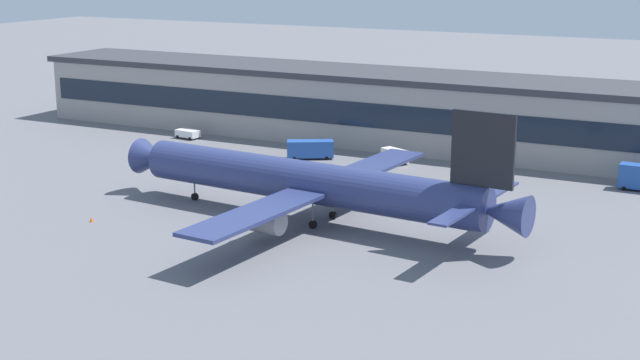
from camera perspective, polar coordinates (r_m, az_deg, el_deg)
name	(u,v)px	position (r m, az deg, el deg)	size (l,w,h in m)	color
ground_plane	(252,220)	(128.64, -4.27, -2.50)	(600.00, 600.00, 0.00)	slate
terminal_building	(407,109)	(177.40, 5.49, 4.45)	(165.43, 19.70, 13.96)	#9E9993
airliner	(312,183)	(125.91, -0.49, -0.18)	(63.43, 54.35, 17.93)	navy
fuel_truck	(311,149)	(165.32, -0.56, 1.99)	(8.67, 6.64, 3.35)	#2651A5
crew_van	(394,155)	(162.45, 4.69, 1.57)	(5.64, 4.24, 2.55)	white
pushback_tractor	(188,133)	(185.32, -8.27, 2.92)	(5.09, 3.19, 1.75)	white
traffic_cone_0	(91,220)	(131.18, -14.16, -2.42)	(0.55, 0.55, 0.68)	#F2590C
traffic_cone_1	(210,223)	(126.64, -6.93, -2.68)	(0.54, 0.54, 0.67)	#F2590C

